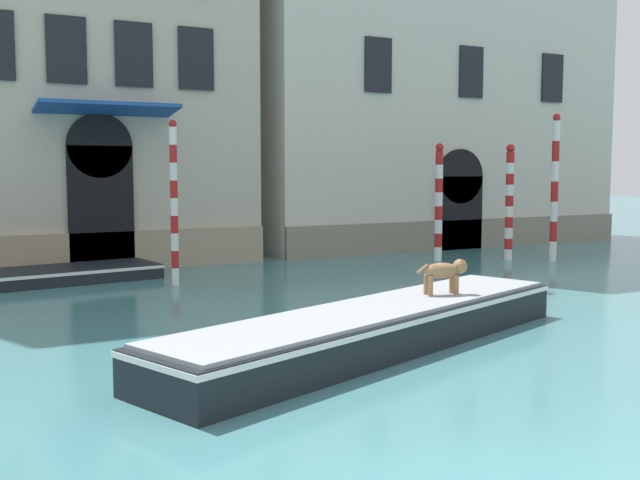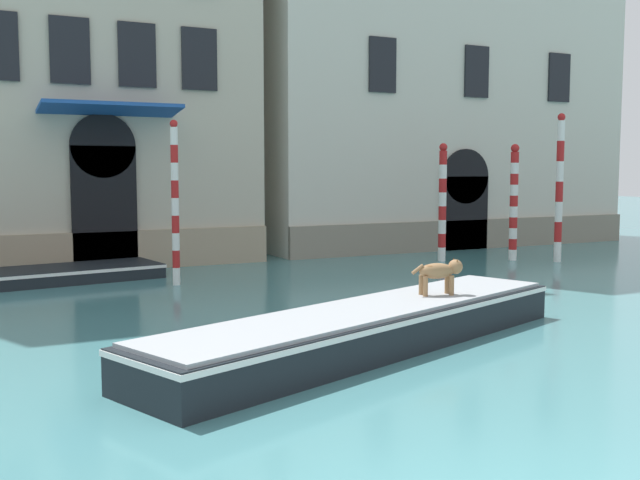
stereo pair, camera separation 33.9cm
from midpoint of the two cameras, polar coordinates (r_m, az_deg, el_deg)
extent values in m
cube|color=tan|center=(21.93, -18.75, -0.97)|extent=(11.44, 0.16, 1.12)
cube|color=black|center=(21.96, -16.76, 2.27)|extent=(1.81, 0.14, 3.55)
cylinder|color=black|center=(21.94, -16.89, 6.90)|extent=(1.81, 0.14, 1.81)
cube|color=black|center=(22.05, -19.21, 13.54)|extent=(1.07, 0.10, 1.81)
cube|color=black|center=(22.40, -14.44, 13.53)|extent=(1.07, 0.10, 1.81)
cube|color=black|center=(22.90, -9.86, 13.44)|extent=(1.07, 0.10, 1.81)
cube|color=#1E4C99|center=(21.39, -16.29, 9.60)|extent=(3.74, 1.40, 0.29)
cube|color=gray|center=(27.71, 10.88, 0.45)|extent=(14.67, 0.16, 1.07)
cube|color=black|center=(27.38, 10.24, 2.04)|extent=(1.95, 0.14, 2.63)
cylinder|color=black|center=(27.34, 10.29, 4.79)|extent=(1.95, 0.14, 1.95)
cube|color=black|center=(25.58, 4.07, 13.15)|extent=(1.02, 0.10, 1.81)
cube|color=black|center=(27.82, 11.09, 12.44)|extent=(1.02, 0.10, 1.81)
cube|color=black|center=(30.41, 16.96, 11.71)|extent=(1.02, 0.10, 1.81)
cube|color=black|center=(12.21, 3.54, -6.81)|extent=(8.73, 4.55, 0.63)
cube|color=white|center=(12.16, 3.54, -5.64)|extent=(8.77, 4.59, 0.08)
cube|color=#9EA3A8|center=(12.15, 3.54, -5.22)|extent=(8.44, 4.33, 0.06)
cylinder|color=#997047|center=(13.56, 9.29, -3.28)|extent=(0.09, 0.09, 0.35)
cylinder|color=#997047|center=(13.39, 9.64, -3.40)|extent=(0.09, 0.09, 0.35)
cylinder|color=#997047|center=(13.36, 7.37, -3.38)|extent=(0.09, 0.09, 0.35)
cylinder|color=#997047|center=(13.19, 7.69, -3.50)|extent=(0.09, 0.09, 0.35)
ellipsoid|color=#997047|center=(13.34, 8.52, -2.32)|extent=(0.69, 0.41, 0.28)
ellipsoid|color=brown|center=(13.29, 8.14, -2.02)|extent=(0.32, 0.25, 0.10)
sphere|color=#997047|center=(13.48, 9.91, -2.00)|extent=(0.26, 0.26, 0.26)
cone|color=brown|center=(13.53, 9.79, -1.55)|extent=(0.08, 0.08, 0.10)
cone|color=brown|center=(13.40, 10.05, -1.62)|extent=(0.08, 0.08, 0.10)
cylinder|color=#997047|center=(13.19, 7.10, -2.21)|extent=(0.24, 0.11, 0.19)
cube|color=black|center=(20.33, -20.19, -2.56)|extent=(5.51, 2.56, 0.38)
cube|color=white|center=(20.32, -20.20, -2.20)|extent=(5.55, 2.60, 0.08)
cube|color=#9EA3A8|center=(20.34, -20.18, -2.61)|extent=(3.08, 1.77, 0.34)
cylinder|color=white|center=(23.96, 8.58, -1.05)|extent=(0.24, 0.24, 0.43)
cylinder|color=#B21E1E|center=(23.92, 8.59, -0.02)|extent=(0.24, 0.24, 0.43)
cylinder|color=white|center=(23.88, 8.61, 1.02)|extent=(0.24, 0.24, 0.43)
cylinder|color=#B21E1E|center=(23.85, 8.62, 2.05)|extent=(0.24, 0.24, 0.43)
cylinder|color=white|center=(23.83, 8.64, 3.09)|extent=(0.24, 0.24, 0.43)
cylinder|color=#B21E1E|center=(23.81, 8.65, 4.13)|extent=(0.24, 0.24, 0.43)
cylinder|color=white|center=(23.81, 8.66, 5.18)|extent=(0.24, 0.24, 0.43)
cylinder|color=#B21E1E|center=(23.81, 8.68, 6.22)|extent=(0.24, 0.24, 0.43)
sphere|color=#B21E1E|center=(23.82, 8.69, 7.00)|extent=(0.25, 0.25, 0.25)
cylinder|color=white|center=(24.62, 16.93, -0.82)|extent=(0.23, 0.23, 0.63)
cylinder|color=#B21E1E|center=(24.56, 16.97, 0.63)|extent=(0.23, 0.23, 0.63)
cylinder|color=white|center=(24.52, 17.02, 2.09)|extent=(0.23, 0.23, 0.63)
cylinder|color=#B21E1E|center=(24.49, 17.06, 3.55)|extent=(0.23, 0.23, 0.63)
cylinder|color=white|center=(24.48, 17.10, 5.02)|extent=(0.23, 0.23, 0.63)
cylinder|color=#B21E1E|center=(24.49, 17.14, 6.48)|extent=(0.23, 0.23, 0.63)
cylinder|color=white|center=(24.51, 17.18, 7.95)|extent=(0.23, 0.23, 0.63)
sphere|color=#B21E1E|center=(24.53, 17.21, 8.91)|extent=(0.24, 0.24, 0.24)
cylinder|color=white|center=(19.07, -11.46, -2.76)|extent=(0.18, 0.18, 0.44)
cylinder|color=#B21E1E|center=(19.02, -11.48, -1.46)|extent=(0.18, 0.18, 0.44)
cylinder|color=white|center=(18.97, -11.51, -0.15)|extent=(0.18, 0.18, 0.44)
cylinder|color=#B21E1E|center=(18.93, -11.53, 1.17)|extent=(0.18, 0.18, 0.44)
cylinder|color=white|center=(18.91, -11.56, 2.49)|extent=(0.18, 0.18, 0.44)
cylinder|color=#B21E1E|center=(18.89, -11.58, 3.81)|extent=(0.18, 0.18, 0.44)
cylinder|color=white|center=(18.88, -11.61, 5.13)|extent=(0.18, 0.18, 0.44)
cylinder|color=#B21E1E|center=(18.89, -11.63, 6.45)|extent=(0.18, 0.18, 0.44)
cylinder|color=white|center=(18.90, -11.66, 7.78)|extent=(0.18, 0.18, 0.44)
sphere|color=#B21E1E|center=(18.92, -11.68, 8.69)|extent=(0.19, 0.19, 0.19)
cylinder|color=white|center=(24.63, 13.75, -1.07)|extent=(0.25, 0.25, 0.34)
cylinder|color=#B21E1E|center=(24.60, 13.77, -0.28)|extent=(0.25, 0.25, 0.34)
cylinder|color=white|center=(24.57, 13.79, 0.52)|extent=(0.25, 0.25, 0.34)
cylinder|color=#B21E1E|center=(24.54, 13.81, 1.32)|extent=(0.25, 0.25, 0.34)
cylinder|color=white|center=(24.52, 13.83, 2.12)|extent=(0.25, 0.25, 0.34)
cylinder|color=#B21E1E|center=(24.50, 13.85, 2.92)|extent=(0.25, 0.25, 0.34)
cylinder|color=white|center=(24.49, 13.86, 3.72)|extent=(0.25, 0.25, 0.34)
cylinder|color=#B21E1E|center=(24.48, 13.88, 4.52)|extent=(0.25, 0.25, 0.34)
cylinder|color=white|center=(24.48, 13.90, 5.33)|extent=(0.25, 0.25, 0.34)
cylinder|color=#B21E1E|center=(24.48, 13.92, 6.13)|extent=(0.25, 0.25, 0.34)
sphere|color=#B21E1E|center=(24.49, 13.94, 6.80)|extent=(0.27, 0.27, 0.27)
camera|label=1|loc=(0.17, -90.54, -0.05)|focal=42.00mm
camera|label=2|loc=(0.17, 89.46, 0.05)|focal=42.00mm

